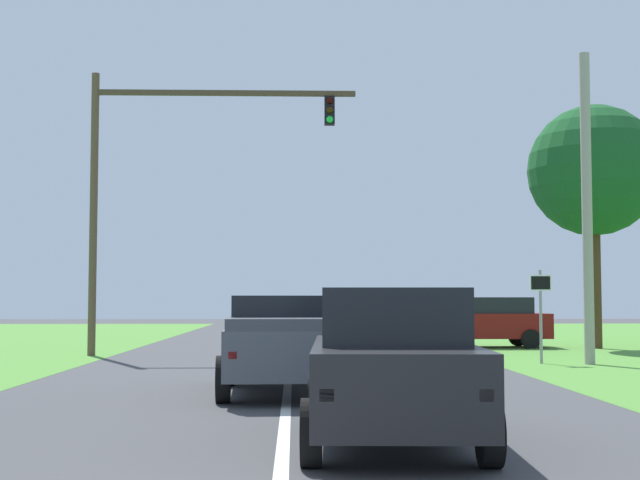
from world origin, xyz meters
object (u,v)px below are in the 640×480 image
Objects in this scene: utility_pole_right at (587,207)px; red_suv_near at (391,363)px; pickup_truck_lead at (280,343)px; traffic_light at (159,169)px; keep_moving_sign at (541,304)px; crossing_suv_far at (489,321)px; oak_tree_right at (594,171)px.

red_suv_near is at bearing -117.08° from utility_pole_right.
traffic_light is (-3.97, 11.37, 4.87)m from pickup_truck_lead.
keep_moving_sign is 8.22m from crossing_suv_far.
traffic_light is at bearing 161.65° from utility_pole_right.
red_suv_near is 15.19m from utility_pole_right.
utility_pole_right is (0.89, -8.49, 3.29)m from crossing_suv_far.
oak_tree_right is (14.93, 3.60, 0.50)m from traffic_light.
utility_pole_right is at bearing 41.84° from pickup_truck_lead.
utility_pole_right is at bearing -14.10° from keep_moving_sign.
keep_moving_sign is 0.30× the size of utility_pole_right.
utility_pole_right reaches higher than red_suv_near.
red_suv_near is 0.54× the size of utility_pole_right.
utility_pole_right is (1.22, -0.31, 2.62)m from keep_moving_sign.
utility_pole_right is at bearing 62.92° from red_suv_near.
red_suv_near is 0.92× the size of pickup_truck_lead.
crossing_suv_far is 9.15m from utility_pole_right.
crossing_suv_far is at bearing 21.59° from traffic_light.
utility_pole_right is (6.76, 13.21, 3.25)m from red_suv_near.
pickup_truck_lead is at bearing 103.70° from red_suv_near.
keep_moving_sign is (6.97, 7.64, 0.68)m from pickup_truck_lead.
crossing_suv_far is at bearing 65.25° from pickup_truck_lead.
oak_tree_right reaches higher than pickup_truck_lead.
oak_tree_right is 6.56m from crossing_suv_far.
pickup_truck_lead is 19.31m from oak_tree_right.
red_suv_near is 0.52× the size of traffic_light.
pickup_truck_lead is at bearing -126.22° from oak_tree_right.
keep_moving_sign reaches higher than crossing_suv_far.
traffic_light is 2.04× the size of crossing_suv_far.
pickup_truck_lead is at bearing -114.75° from crossing_suv_far.
keep_moving_sign is 0.59× the size of crossing_suv_far.
pickup_truck_lead is 0.56× the size of traffic_light.
utility_pole_right is at bearing -84.00° from crossing_suv_far.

